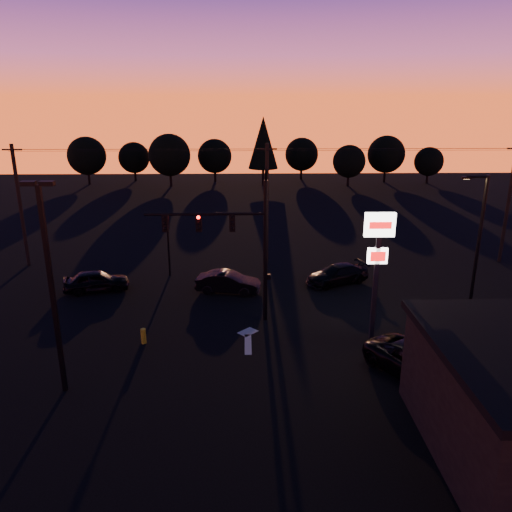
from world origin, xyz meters
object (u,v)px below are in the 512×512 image
(streetlight, at_px, (478,237))
(car_mid, at_px, (228,282))
(car_left, at_px, (96,281))
(bollard, at_px, (143,336))
(traffic_signal_mast, at_px, (236,237))
(pylon_sign, at_px, (378,250))
(secondary_signal, at_px, (168,237))
(suv_parked, at_px, (418,363))
(car_right, at_px, (337,274))
(parking_lot_light, at_px, (50,277))

(streetlight, distance_m, car_mid, 15.35)
(car_left, bearing_deg, bollard, -162.21)
(traffic_signal_mast, xyz_separation_m, pylon_sign, (7.10, -2.49, -0.02))
(traffic_signal_mast, height_order, secondary_signal, traffic_signal_mast)
(traffic_signal_mast, distance_m, suv_parked, 11.21)
(car_left, height_order, car_right, car_left)
(streetlight, relative_size, car_left, 1.93)
(streetlight, height_order, suv_parked, streetlight)
(pylon_sign, distance_m, car_left, 18.31)
(streetlight, xyz_separation_m, suv_parked, (-5.72, -7.76, -3.71))
(traffic_signal_mast, bearing_deg, car_mid, 98.51)
(car_mid, distance_m, suv_parked, 13.75)
(secondary_signal, relative_size, car_mid, 1.05)
(secondary_signal, height_order, car_right, secondary_signal)
(secondary_signal, height_order, suv_parked, secondary_signal)
(pylon_sign, distance_m, streetlight, 8.00)
(parking_lot_light, relative_size, car_right, 2.05)
(streetlight, height_order, car_mid, streetlight)
(pylon_sign, height_order, car_right, pylon_sign)
(bollard, distance_m, car_left, 8.58)
(parking_lot_light, height_order, pylon_sign, parking_lot_light)
(streetlight, bearing_deg, car_right, 150.37)
(parking_lot_light, distance_m, car_right, 19.52)
(secondary_signal, relative_size, parking_lot_light, 0.48)
(streetlight, bearing_deg, pylon_sign, -149.92)
(bollard, bearing_deg, car_right, 35.96)
(bollard, xyz_separation_m, car_left, (-4.44, 7.33, 0.30))
(parking_lot_light, xyz_separation_m, bollard, (2.60, 4.26, -4.87))
(secondary_signal, distance_m, parking_lot_light, 14.90)
(streetlight, bearing_deg, traffic_signal_mast, -173.86)
(bollard, bearing_deg, streetlight, 12.69)
(pylon_sign, bearing_deg, car_mid, 139.04)
(streetlight, distance_m, suv_parked, 10.33)
(bollard, bearing_deg, secondary_signal, 90.54)
(traffic_signal_mast, xyz_separation_m, suv_parked, (8.29, -6.25, -4.22))
(secondary_signal, relative_size, pylon_sign, 0.64)
(secondary_signal, distance_m, pylon_sign, 15.75)
(pylon_sign, xyz_separation_m, streetlight, (6.91, 4.00, -0.49))
(parking_lot_light, bearing_deg, bollard, 58.66)
(pylon_sign, relative_size, bollard, 8.48)
(car_right, distance_m, suv_parked, 11.99)
(suv_parked, bearing_deg, car_mid, 97.85)
(streetlight, bearing_deg, car_left, 172.41)
(pylon_sign, bearing_deg, car_left, 156.51)
(traffic_signal_mast, height_order, bollard, traffic_signal_mast)
(car_right, height_order, suv_parked, suv_parked)
(streetlight, bearing_deg, bollard, -167.31)
(traffic_signal_mast, height_order, car_left, traffic_signal_mast)
(suv_parked, bearing_deg, streetlight, 21.01)
(traffic_signal_mast, height_order, streetlight, traffic_signal_mast)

